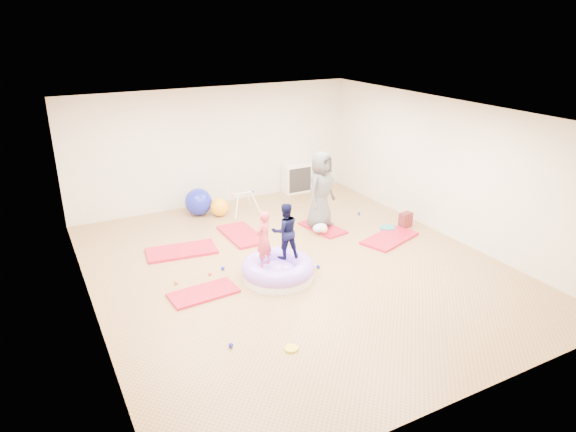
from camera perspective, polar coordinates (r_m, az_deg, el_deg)
room at (r=8.92m, az=0.90°, el=2.38°), size 7.01×8.01×2.81m
gym_mat_front_left at (r=8.69m, az=-9.37°, el=-8.44°), size 1.15×0.63×0.05m
gym_mat_mid_left at (r=10.23m, az=-11.76°, el=-3.82°), size 1.40×0.82×0.06m
gym_mat_center_back at (r=10.79m, az=-5.16°, el=-2.08°), size 0.66×1.29×0.05m
gym_mat_right at (r=10.78m, az=11.23°, el=-2.44°), size 1.41×1.01×0.05m
gym_mat_rear_right at (r=11.12m, az=3.87°, el=-1.32°), size 0.69×1.13×0.04m
inflatable_cushion at (r=9.02m, az=-1.14°, el=-5.99°), size 1.28×1.28×0.40m
child_pink at (r=8.59m, az=-2.74°, el=-2.25°), size 0.43×0.38×0.99m
child_navy at (r=8.86m, az=-0.33°, el=-1.36°), size 0.54×0.45×1.01m
adult_caregiver at (r=10.87m, az=3.66°, el=2.92°), size 0.96×0.83×1.66m
infant at (r=10.79m, az=3.67°, el=-1.36°), size 0.33×0.34×0.20m
ball_pit_balls at (r=9.31m, az=-3.19°, el=-5.92°), size 4.77×3.43×0.07m
exercise_ball_blue at (r=11.97m, az=-9.92°, el=1.56°), size 0.63×0.63×0.63m
exercise_ball_orange at (r=11.87m, az=-7.63°, el=0.99°), size 0.42×0.42×0.42m
infant_play_gym at (r=11.88m, az=-5.05°, el=1.83°), size 0.68×0.65×0.52m
cube_shelf at (r=13.37m, az=1.00°, el=4.22°), size 0.74×0.36×0.74m
balance_disc at (r=11.25m, az=11.04°, el=-1.35°), size 0.32×0.32×0.07m
backpack at (r=11.44m, az=12.93°, el=-0.43°), size 0.31×0.22×0.33m
yellow_toy at (r=7.31m, az=0.35°, el=-14.51°), size 0.19×0.19×0.03m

